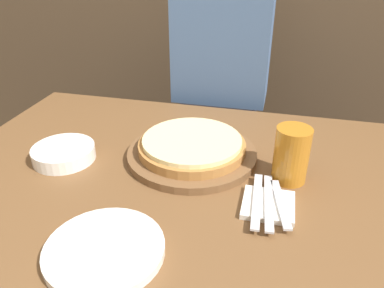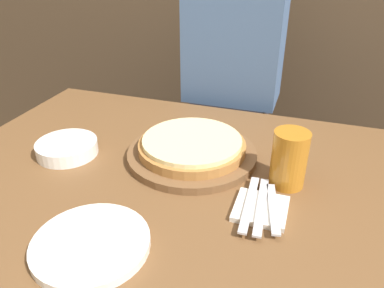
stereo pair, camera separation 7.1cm
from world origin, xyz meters
name	(u,v)px [view 1 (the left image)]	position (x,y,z in m)	size (l,w,h in m)	color
dining_table	(180,284)	(0.00, 0.00, 0.36)	(1.21, 0.89, 0.73)	brown
pizza_on_board	(192,149)	(0.01, 0.11, 0.75)	(0.34, 0.34, 0.06)	brown
beer_glass	(292,153)	(0.26, 0.06, 0.80)	(0.08, 0.08, 0.13)	#B7701E
dinner_plate	(105,250)	(-0.07, -0.26, 0.74)	(0.22, 0.22, 0.02)	white
side_bowl	(64,153)	(-0.31, 0.02, 0.75)	(0.16, 0.16, 0.04)	white
napkin_stack	(268,205)	(0.22, -0.06, 0.73)	(0.11, 0.11, 0.01)	white
fork	(257,200)	(0.19, -0.06, 0.74)	(0.03, 0.20, 0.00)	silver
dinner_knife	(269,202)	(0.22, -0.06, 0.74)	(0.03, 0.20, 0.00)	silver
spoon	(281,203)	(0.24, -0.06, 0.74)	(0.05, 0.17, 0.00)	silver
diner_person	(219,108)	(0.00, 0.60, 0.66)	(0.33, 0.20, 1.32)	#33333D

